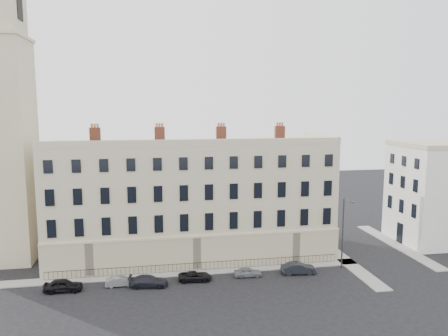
{
  "coord_description": "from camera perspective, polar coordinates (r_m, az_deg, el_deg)",
  "views": [
    {
      "loc": [
        -11.62,
        -44.53,
        19.66
      ],
      "look_at": [
        -1.97,
        10.0,
        11.78
      ],
      "focal_mm": 35.0,
      "sensor_mm": 36.0,
      "label": 1
    }
  ],
  "objects": [
    {
      "name": "ground",
      "position": [
        50.05,
        4.37,
        -15.05
      ],
      "size": [
        160.0,
        160.0,
        0.0
      ],
      "primitive_type": "plane",
      "color": "black",
      "rests_on": "ground"
    },
    {
      "name": "railings",
      "position": [
        53.76,
        -3.47,
        -12.73
      ],
      "size": [
        35.0,
        0.04,
        0.96
      ],
      "color": "black",
      "rests_on": "ground"
    },
    {
      "name": "terrace",
      "position": [
        58.07,
        -4.24,
        -4.01
      ],
      "size": [
        36.22,
        12.22,
        17.0
      ],
      "color": "#C2B690",
      "rests_on": "ground"
    },
    {
      "name": "pavement_terrace",
      "position": [
        53.3,
        -7.81,
        -13.55
      ],
      "size": [
        48.0,
        2.0,
        0.12
      ],
      "primitive_type": "cube",
      "color": "gray",
      "rests_on": "ground"
    },
    {
      "name": "car_e",
      "position": [
        52.14,
        3.13,
        -13.42
      ],
      "size": [
        3.28,
        1.48,
        1.09
      ],
      "primitive_type": "imported",
      "rotation": [
        0.0,
        0.0,
        1.51
      ],
      "color": "slate",
      "rests_on": "ground"
    },
    {
      "name": "car_f",
      "position": [
        53.56,
        9.7,
        -12.79
      ],
      "size": [
        4.18,
        1.79,
        1.34
      ],
      "primitive_type": "imported",
      "rotation": [
        0.0,
        0.0,
        1.48
      ],
      "color": "black",
      "rests_on": "ground"
    },
    {
      "name": "car_c",
      "position": [
        50.1,
        -9.83,
        -14.36
      ],
      "size": [
        4.45,
        2.25,
        1.24
      ],
      "primitive_type": "imported",
      "rotation": [
        0.0,
        0.0,
        1.45
      ],
      "color": "black",
      "rests_on": "ground"
    },
    {
      "name": "car_a",
      "position": [
        51.18,
        -20.27,
        -14.19
      ],
      "size": [
        4.05,
        1.7,
        1.37
      ],
      "primitive_type": "imported",
      "rotation": [
        0.0,
        0.0,
        1.55
      ],
      "color": "black",
      "rests_on": "ground"
    },
    {
      "name": "pavement_adjacent",
      "position": [
        67.5,
        21.66,
        -9.37
      ],
      "size": [
        2.0,
        20.0,
        0.12
      ],
      "primitive_type": "cube",
      "color": "gray",
      "rests_on": "ground"
    },
    {
      "name": "car_b",
      "position": [
        50.9,
        -13.35,
        -14.19
      ],
      "size": [
        3.28,
        1.2,
        1.07
      ],
      "primitive_type": "imported",
      "rotation": [
        0.0,
        0.0,
        1.59
      ],
      "color": "slate",
      "rests_on": "ground"
    },
    {
      "name": "adjacent_building",
      "position": [
        69.96,
        25.72,
        -3.14
      ],
      "size": [
        10.0,
        10.0,
        14.0
      ],
      "primitive_type": "cube",
      "color": "silver",
      "rests_on": "ground"
    },
    {
      "name": "pavement_east_return",
      "position": [
        61.24,
        14.53,
        -10.83
      ],
      "size": [
        2.0,
        24.0,
        0.12
      ],
      "primitive_type": "cube",
      "color": "gray",
      "rests_on": "ground"
    },
    {
      "name": "streetlamp",
      "position": [
        54.86,
        15.34,
        -7.85
      ],
      "size": [
        0.65,
        1.86,
        8.77
      ],
      "rotation": [
        0.0,
        0.0,
        -0.26
      ],
      "color": "#34353A",
      "rests_on": "ground"
    },
    {
      "name": "car_d",
      "position": [
        51.04,
        -3.8,
        -13.93
      ],
      "size": [
        3.92,
        2.03,
        1.06
      ],
      "primitive_type": "imported",
      "rotation": [
        0.0,
        0.0,
        1.5
      ],
      "color": "black",
      "rests_on": "ground"
    }
  ]
}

